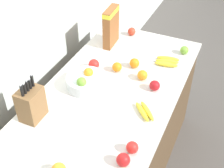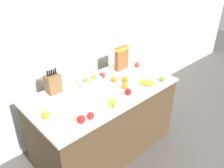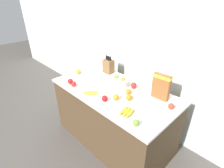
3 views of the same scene
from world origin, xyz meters
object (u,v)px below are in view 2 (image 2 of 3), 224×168
at_px(fruit_bowl, 91,82).
at_px(orange_by_cereal, 114,79).
at_px(apple_front, 81,119).
at_px(apple_near_bananas, 128,92).
at_px(orange_mid_right, 125,79).
at_px(cereal_box, 122,57).
at_px(apple_rightmost, 162,79).
at_px(orange_front_center, 125,86).
at_px(banana_bunch_right, 147,83).
at_px(apple_middle, 102,75).
at_px(apple_leftmost, 137,65).
at_px(banana_bunch_left, 113,102).
at_px(orange_front_left, 46,115).
at_px(apple_rear, 91,116).
at_px(knife_block, 53,83).

bearing_deg(fruit_bowl, orange_by_cereal, -25.34).
bearing_deg(apple_front, apple_near_bananas, 4.05).
bearing_deg(orange_mid_right, cereal_box, 52.05).
relative_size(apple_rightmost, orange_front_center, 0.91).
bearing_deg(banana_bunch_right, apple_rightmost, -24.09).
xyz_separation_m(fruit_bowl, apple_near_bananas, (0.16, -0.44, -0.01)).
bearing_deg(apple_middle, fruit_bowl, -167.33).
relative_size(cereal_box, apple_leftmost, 4.56).
bearing_deg(apple_leftmost, banana_bunch_right, -125.62).
xyz_separation_m(banana_bunch_left, apple_front, (-0.41, -0.03, 0.02)).
bearing_deg(banana_bunch_left, cereal_box, 38.82).
distance_m(fruit_bowl, orange_mid_right, 0.41).
height_order(banana_bunch_right, orange_by_cereal, orange_by_cereal).
height_order(orange_mid_right, orange_front_left, orange_front_left).
distance_m(cereal_box, banana_bunch_left, 0.87).
height_order(apple_front, apple_rear, apple_front).
bearing_deg(orange_by_cereal, apple_leftmost, 10.39).
xyz_separation_m(orange_mid_right, orange_front_left, (-1.04, 0.00, 0.00)).
relative_size(banana_bunch_left, apple_rear, 2.57).
height_order(orange_mid_right, orange_by_cereal, orange_mid_right).
height_order(apple_leftmost, apple_rear, same).
bearing_deg(apple_middle, banana_bunch_left, -119.99).
distance_m(apple_rear, orange_front_center, 0.66).
height_order(fruit_bowl, apple_front, fruit_bowl).
xyz_separation_m(apple_middle, orange_front_left, (-0.90, -0.26, -0.00)).
xyz_separation_m(apple_front, orange_by_cereal, (0.75, 0.37, -0.00)).
bearing_deg(orange_by_cereal, apple_front, -154.02).
relative_size(banana_bunch_left, apple_leftmost, 2.58).
distance_m(knife_block, apple_rightmost, 1.27).
height_order(apple_near_bananas, orange_mid_right, orange_mid_right).
bearing_deg(apple_front, apple_rear, -6.63).
bearing_deg(knife_block, orange_front_left, -128.60).
bearing_deg(fruit_bowl, orange_front_center, -53.94).
bearing_deg(orange_by_cereal, apple_rear, -149.94).
relative_size(cereal_box, apple_front, 4.21).
bearing_deg(apple_near_bananas, orange_front_left, 165.18).
xyz_separation_m(fruit_bowl, orange_front_center, (0.24, -0.32, -0.01)).
xyz_separation_m(knife_block, orange_front_center, (0.63, -0.48, -0.07)).
bearing_deg(orange_mid_right, orange_front_center, -137.53).
bearing_deg(apple_rear, apple_rightmost, -0.72).
bearing_deg(apple_leftmost, banana_bunch_left, -153.52).
xyz_separation_m(cereal_box, banana_bunch_left, (-0.67, -0.54, -0.15)).
relative_size(orange_front_center, orange_by_cereal, 1.03).
height_order(banana_bunch_left, orange_front_left, orange_front_left).
distance_m(banana_bunch_right, apple_rear, 0.90).
bearing_deg(fruit_bowl, apple_rear, -128.74).
distance_m(banana_bunch_left, orange_mid_right, 0.49).
height_order(apple_near_bananas, apple_rightmost, apple_near_bananas).
relative_size(banana_bunch_left, orange_by_cereal, 2.50).
bearing_deg(cereal_box, orange_mid_right, -131.43).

